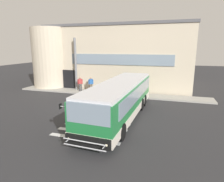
# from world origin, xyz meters

# --- Properties ---
(ground_plane) EXTENTS (80.00, 90.00, 0.02)m
(ground_plane) POSITION_xyz_m (0.00, 0.00, -0.01)
(ground_plane) COLOR #2B2B2D
(ground_plane) RESTS_ON ground
(bay_paint_stripes) EXTENTS (4.40, 3.96, 0.01)m
(bay_paint_stripes) POSITION_xyz_m (2.00, -4.20, 0.00)
(bay_paint_stripes) COLOR silver
(bay_paint_stripes) RESTS_ON ground
(terminal_building) EXTENTS (19.67, 13.80, 7.85)m
(terminal_building) POSITION_xyz_m (-0.67, 11.55, 3.92)
(terminal_building) COLOR beige
(terminal_building) RESTS_ON ground
(boarding_curb) EXTENTS (21.87, 2.00, 0.15)m
(boarding_curb) POSITION_xyz_m (0.00, 4.80, 0.07)
(boarding_curb) COLOR #9E9B93
(boarding_curb) RESTS_ON ground
(entry_support_column) EXTENTS (0.28, 0.28, 6.09)m
(entry_support_column) POSITION_xyz_m (-4.25, 5.40, 3.19)
(entry_support_column) COLOR slate
(entry_support_column) RESTS_ON boarding_curb
(bus_main_foreground) EXTENTS (3.50, 11.33, 2.70)m
(bus_main_foreground) POSITION_xyz_m (3.12, -1.94, 1.33)
(bus_main_foreground) COLOR #1E7238
(bus_main_foreground) RESTS_ON ground
(passenger_near_column) EXTENTS (0.50, 0.40, 1.68)m
(passenger_near_column) POSITION_xyz_m (-3.45, 4.80, 1.08)
(passenger_near_column) COLOR #2D2D33
(passenger_near_column) RESTS_ON boarding_curb
(passenger_by_doorway) EXTENTS (0.52, 0.49, 1.68)m
(passenger_by_doorway) POSITION_xyz_m (-2.20, 5.04, 1.11)
(passenger_by_doorway) COLOR #4C4233
(passenger_by_doorway) RESTS_ON boarding_curb
(safety_bollard_yellow) EXTENTS (0.18, 0.18, 0.90)m
(safety_bollard_yellow) POSITION_xyz_m (-0.29, 3.60, 0.45)
(safety_bollard_yellow) COLOR yellow
(safety_bollard_yellow) RESTS_ON ground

